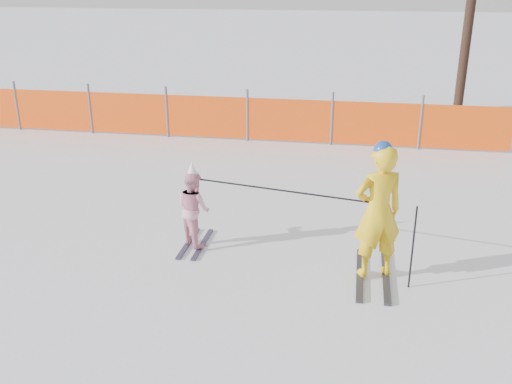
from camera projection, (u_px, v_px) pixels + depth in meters
ground at (249, 275)px, 7.64m from camera, size 120.00×120.00×0.00m
adult at (378, 212)px, 7.26m from camera, size 0.77×1.42×1.87m
child at (194, 208)px, 8.27m from camera, size 0.68×1.03×1.30m
ski_poles at (321, 208)px, 7.49m from camera, size 2.93×0.71×1.13m
safety_fence at (164, 115)px, 13.93m from camera, size 16.03×0.06×1.25m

